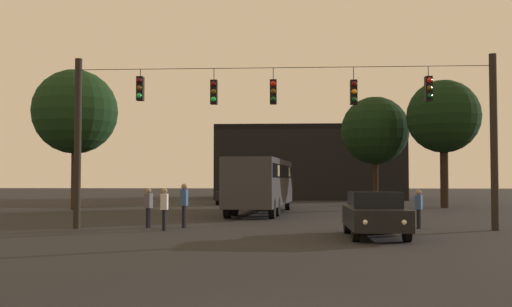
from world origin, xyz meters
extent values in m
plane|color=black|center=(0.00, 24.50, 0.00)|extent=(168.00, 168.00, 0.00)
cylinder|color=black|center=(-8.07, 14.99, 3.36)|extent=(0.28, 0.28, 6.73)
cylinder|color=black|center=(8.07, 14.99, 3.36)|extent=(0.28, 0.28, 6.73)
cylinder|color=black|center=(0.00, 14.99, 6.28)|extent=(16.14, 0.02, 0.02)
cylinder|color=black|center=(-5.57, 14.99, 6.13)|extent=(0.03, 0.03, 0.29)
cube|color=black|center=(-5.57, 14.99, 5.51)|extent=(0.26, 0.32, 0.95)
sphere|color=#510A0A|center=(-5.57, 14.81, 5.81)|extent=(0.20, 0.20, 0.20)
sphere|color=#5B3D0C|center=(-5.57, 14.81, 5.51)|extent=(0.20, 0.20, 0.20)
sphere|color=#1EE04C|center=(-5.57, 14.81, 5.21)|extent=(0.20, 0.20, 0.20)
cylinder|color=black|center=(-2.65, 14.99, 6.04)|extent=(0.03, 0.03, 0.45)
cube|color=black|center=(-2.65, 14.99, 5.34)|extent=(0.26, 0.32, 0.95)
sphere|color=#510A0A|center=(-2.65, 14.81, 5.64)|extent=(0.20, 0.20, 0.20)
sphere|color=#5B3D0C|center=(-2.65, 14.81, 5.34)|extent=(0.20, 0.20, 0.20)
sphere|color=#1EE04C|center=(-2.65, 14.81, 5.04)|extent=(0.20, 0.20, 0.20)
cylinder|color=black|center=(-0.32, 14.99, 6.04)|extent=(0.03, 0.03, 0.46)
cube|color=black|center=(-0.32, 14.99, 5.33)|extent=(0.26, 0.32, 0.95)
sphere|color=red|center=(-0.32, 14.81, 5.63)|extent=(0.20, 0.20, 0.20)
sphere|color=#5B3D0C|center=(-0.32, 14.81, 5.33)|extent=(0.20, 0.20, 0.20)
sphere|color=#0C4219|center=(-0.32, 14.81, 5.03)|extent=(0.20, 0.20, 0.20)
cylinder|color=black|center=(2.79, 14.99, 6.02)|extent=(0.03, 0.03, 0.50)
cube|color=black|center=(2.79, 14.99, 5.29)|extent=(0.26, 0.32, 0.95)
sphere|color=#510A0A|center=(2.79, 14.81, 5.59)|extent=(0.20, 0.20, 0.20)
sphere|color=orange|center=(2.79, 14.81, 5.29)|extent=(0.20, 0.20, 0.20)
sphere|color=#0C4219|center=(2.79, 14.81, 4.99)|extent=(0.20, 0.20, 0.20)
cylinder|color=black|center=(5.64, 14.99, 6.08)|extent=(0.03, 0.03, 0.39)
cube|color=black|center=(5.64, 14.99, 5.41)|extent=(0.26, 0.32, 0.95)
sphere|color=red|center=(5.64, 14.81, 5.71)|extent=(0.20, 0.20, 0.20)
sphere|color=#5B3D0C|center=(5.64, 14.81, 5.41)|extent=(0.20, 0.20, 0.20)
sphere|color=#0C4219|center=(5.64, 14.81, 5.11)|extent=(0.20, 0.20, 0.20)
cube|color=#2D2D33|center=(-1.28, 25.28, 1.75)|extent=(3.47, 11.18, 2.50)
cube|color=black|center=(-1.28, 25.28, 2.36)|extent=(3.45, 10.53, 0.70)
cylinder|color=black|center=(-2.04, 29.32, 0.50)|extent=(0.37, 1.02, 1.00)
cylinder|color=black|center=(0.18, 29.12, 0.50)|extent=(0.37, 1.02, 1.00)
cylinder|color=black|center=(-2.59, 23.18, 0.50)|extent=(0.37, 1.02, 1.00)
cylinder|color=black|center=(-0.37, 22.99, 0.50)|extent=(0.37, 1.02, 1.00)
cylinder|color=black|center=(-2.76, 21.21, 0.50)|extent=(0.37, 1.02, 1.00)
cylinder|color=black|center=(-0.55, 21.01, 0.50)|extent=(0.37, 1.02, 1.00)
cube|color=beige|center=(-0.99, 28.56, 2.36)|extent=(2.62, 1.03, 0.56)
cube|color=beige|center=(-1.53, 22.54, 2.36)|extent=(2.62, 1.03, 0.56)
cube|color=black|center=(3.15, 12.10, 0.66)|extent=(1.82, 4.31, 0.68)
cube|color=black|center=(3.15, 12.25, 1.26)|extent=(1.59, 2.33, 0.52)
cylinder|color=black|center=(3.93, 10.68, 0.32)|extent=(0.22, 0.64, 0.64)
cylinder|color=black|center=(2.35, 10.69, 0.32)|extent=(0.22, 0.64, 0.64)
cylinder|color=black|center=(3.95, 13.52, 0.32)|extent=(0.22, 0.64, 0.64)
cylinder|color=black|center=(2.37, 13.53, 0.32)|extent=(0.22, 0.64, 0.64)
sphere|color=white|center=(3.72, 10.00, 0.66)|extent=(0.18, 0.18, 0.18)
sphere|color=white|center=(2.57, 10.01, 0.66)|extent=(0.18, 0.18, 0.18)
cube|color=black|center=(-4.08, 37.05, 0.66)|extent=(2.23, 4.46, 0.68)
cube|color=black|center=(-4.09, 36.90, 1.26)|extent=(1.81, 2.47, 0.52)
cylinder|color=black|center=(-4.72, 38.55, 0.32)|extent=(0.28, 0.66, 0.64)
cylinder|color=black|center=(-3.15, 38.38, 0.32)|extent=(0.28, 0.66, 0.64)
cylinder|color=black|center=(-5.01, 35.72, 0.32)|extent=(0.28, 0.66, 0.64)
cylinder|color=black|center=(-3.44, 35.56, 0.32)|extent=(0.28, 0.66, 0.64)
sphere|color=white|center=(-4.44, 39.20, 0.66)|extent=(0.18, 0.18, 0.18)
sphere|color=white|center=(-3.29, 39.08, 0.66)|extent=(0.18, 0.18, 0.18)
cylinder|color=black|center=(5.32, 15.56, 0.38)|extent=(0.14, 0.14, 0.75)
cylinder|color=black|center=(5.39, 15.71, 0.38)|extent=(0.14, 0.14, 0.75)
cube|color=#2D4C7F|center=(5.35, 15.63, 1.04)|extent=(0.36, 0.42, 0.56)
sphere|color=#8C6B51|center=(5.35, 15.63, 1.42)|extent=(0.20, 0.20, 0.20)
cylinder|color=black|center=(-5.35, 15.42, 0.39)|extent=(0.14, 0.14, 0.78)
cylinder|color=black|center=(-5.33, 15.58, 0.39)|extent=(0.14, 0.14, 0.78)
cube|color=#4C4C56|center=(-5.34, 15.50, 1.08)|extent=(0.29, 0.39, 0.59)
sphere|color=#8C6B51|center=(-5.34, 15.50, 1.48)|extent=(0.21, 0.21, 0.21)
cylinder|color=black|center=(-3.90, 15.66, 0.44)|extent=(0.14, 0.14, 0.87)
cylinder|color=black|center=(-3.92, 15.50, 0.44)|extent=(0.14, 0.14, 0.87)
cube|color=#2D4C7F|center=(-3.91, 15.58, 1.20)|extent=(0.27, 0.38, 0.65)
sphere|color=#8C6B51|center=(-3.91, 15.58, 1.64)|extent=(0.24, 0.24, 0.24)
cylinder|color=black|center=(-4.41, 14.10, 0.40)|extent=(0.14, 0.14, 0.79)
cylinder|color=black|center=(-4.41, 14.26, 0.40)|extent=(0.14, 0.14, 0.79)
cube|color=silver|center=(-4.41, 14.18, 1.09)|extent=(0.25, 0.37, 0.59)
sphere|color=#8C6B51|center=(-4.41, 14.18, 1.49)|extent=(0.21, 0.21, 0.21)
cube|color=black|center=(2.10, 51.09, 3.17)|extent=(17.21, 12.78, 6.34)
cube|color=black|center=(2.10, 51.09, 6.59)|extent=(17.21, 12.78, 0.50)
cylinder|color=#2D2116|center=(-13.24, 28.63, 2.16)|extent=(0.38, 0.38, 4.31)
sphere|color=black|center=(-13.24, 28.63, 6.18)|extent=(5.32, 5.32, 5.32)
cylinder|color=black|center=(6.51, 35.54, 1.87)|extent=(0.40, 0.40, 3.73)
sphere|color=black|center=(6.51, 35.54, 5.46)|extent=(4.92, 4.92, 4.92)
cylinder|color=black|center=(10.60, 32.28, 2.20)|extent=(0.53, 0.53, 4.41)
sphere|color=black|center=(10.60, 32.28, 6.12)|extent=(4.89, 4.89, 4.89)
camera|label=1|loc=(0.33, -8.03, 1.97)|focal=41.75mm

